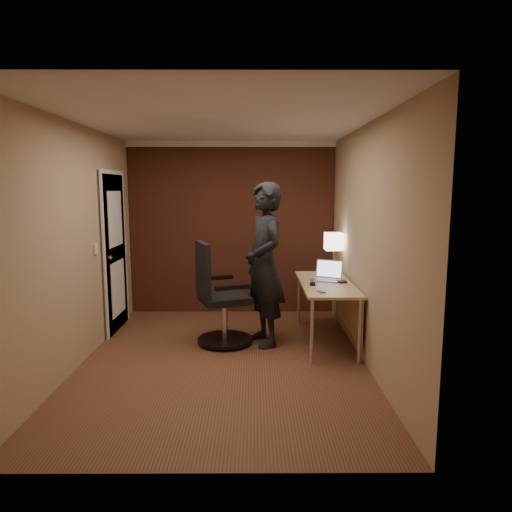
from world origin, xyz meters
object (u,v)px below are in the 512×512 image
at_px(laptop, 328,274).
at_px(wallet, 342,282).
at_px(person, 265,265).
at_px(phone, 322,292).
at_px(mouse, 313,284).
at_px(desk, 332,293).
at_px(desk_lamp, 334,242).
at_px(office_chair, 218,301).

distance_m(laptop, wallet, 0.23).
bearing_deg(person, phone, 31.66).
height_order(laptop, mouse, laptop).
relative_size(desk, desk_lamp, 2.80).
relative_size(mouse, wallet, 0.91).
bearing_deg(wallet, phone, -121.50).
xyz_separation_m(desk_lamp, wallet, (0.01, -0.55, -0.41)).
xyz_separation_m(laptop, wallet, (0.14, -0.18, -0.05)).
bearing_deg(phone, office_chair, 145.12).
height_order(desk_lamp, office_chair, desk_lamp).
bearing_deg(desk_lamp, office_chair, -156.47).
height_order(phone, office_chair, office_chair).
distance_m(office_chair, person, 0.69).
bearing_deg(desk_lamp, desk, -100.49).
height_order(laptop, office_chair, office_chair).
xyz_separation_m(mouse, person, (-0.55, 0.11, 0.21)).
bearing_deg(phone, laptop, 61.85).
xyz_separation_m(phone, person, (-0.60, 0.46, 0.22)).
bearing_deg(person, mouse, 58.21).
xyz_separation_m(mouse, wallet, (0.36, 0.16, -0.01)).
xyz_separation_m(laptop, phone, (-0.17, -0.69, -0.06)).
relative_size(desk_lamp, phone, 4.65).
bearing_deg(desk, phone, -111.66).
distance_m(desk, office_chair, 1.35).
relative_size(desk, wallet, 13.64).
bearing_deg(office_chair, desk, 3.06).
xyz_separation_m(desk_lamp, office_chair, (-1.45, -0.63, -0.62)).
bearing_deg(person, laptop, 85.40).
bearing_deg(person, office_chair, -107.92).
height_order(laptop, person, person).
xyz_separation_m(wallet, office_chair, (-1.46, -0.08, -0.21)).
xyz_separation_m(phone, office_chair, (-1.14, 0.44, -0.21)).
relative_size(mouse, office_chair, 0.08).
bearing_deg(office_chair, phone, -20.87).
bearing_deg(phone, person, 128.43).
relative_size(wallet, person, 0.06).
bearing_deg(office_chair, laptop, 10.84).
relative_size(laptop, phone, 3.55).
relative_size(laptop, person, 0.21).
relative_size(laptop, mouse, 4.09).
xyz_separation_m(desk, wallet, (0.11, 0.00, 0.14)).
height_order(office_chair, person, person).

